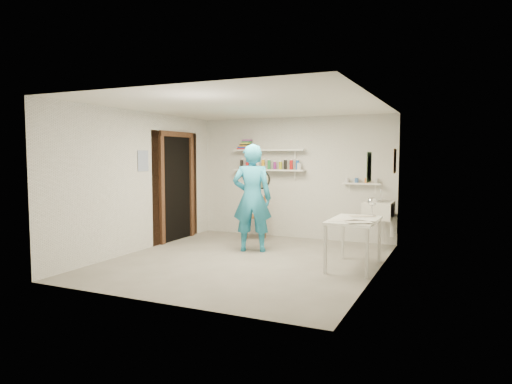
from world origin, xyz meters
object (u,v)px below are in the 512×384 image
at_px(wooden_chair, 255,216).
at_px(desk_lamp, 372,202).
at_px(belfast_sink, 379,210).
at_px(wall_clock, 261,180).
at_px(man, 252,198).
at_px(work_table, 354,243).

height_order(wooden_chair, desk_lamp, desk_lamp).
relative_size(belfast_sink, wall_clock, 1.82).
xyz_separation_m(man, wall_clock, (0.07, 0.21, 0.31)).
bearing_deg(wooden_chair, work_table, -51.56).
distance_m(wooden_chair, desk_lamp, 2.69).
distance_m(wall_clock, desk_lamp, 1.99).
relative_size(belfast_sink, wooden_chair, 0.66).
bearing_deg(man, work_table, 147.61).
distance_m(belfast_sink, wooden_chair, 2.38).
bearing_deg(wooden_chair, desk_lamp, -41.52).
height_order(work_table, desk_lamp, desk_lamp).
xyz_separation_m(man, desk_lamp, (2.03, -0.01, 0.02)).
bearing_deg(wooden_chair, wall_clock, -77.81).
height_order(wall_clock, wooden_chair, wall_clock).
height_order(wooden_chair, work_table, wooden_chair).
bearing_deg(wall_clock, man, -127.71).
distance_m(wall_clock, work_table, 2.08).
xyz_separation_m(belfast_sink, man, (-1.96, -1.01, 0.22)).
bearing_deg(desk_lamp, belfast_sink, 93.85).
bearing_deg(wooden_chair, belfast_sink, -18.85).
height_order(belfast_sink, desk_lamp, desk_lamp).
height_order(belfast_sink, wooden_chair, wooden_chair).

